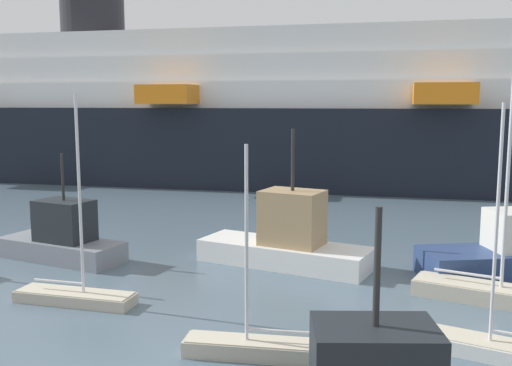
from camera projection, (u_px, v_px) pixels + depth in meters
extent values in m
cube|color=white|center=(502.00, 351.00, 16.23)|extent=(4.19, 2.30, 0.43)
cube|color=beige|center=(502.00, 343.00, 16.19)|extent=(4.01, 2.16, 0.04)
cylinder|color=silver|center=(497.00, 226.00, 15.89)|extent=(0.10, 0.10, 6.70)
cube|color=#BCB29E|center=(488.00, 294.00, 20.85)|extent=(5.40, 2.95, 0.57)
cube|color=beige|center=(489.00, 286.00, 20.81)|extent=(5.17, 2.77, 0.04)
cylinder|color=silver|center=(509.00, 162.00, 19.98)|extent=(0.12, 0.12, 9.03)
cylinder|color=silver|center=(467.00, 274.00, 21.14)|extent=(2.26, 0.79, 0.10)
cube|color=#BCB29E|center=(259.00, 349.00, 16.32)|extent=(4.31, 1.17, 0.46)
cube|color=beige|center=(259.00, 341.00, 16.29)|extent=(4.14, 1.09, 0.04)
cylinder|color=silver|center=(247.00, 245.00, 15.96)|extent=(0.10, 0.10, 5.56)
cylinder|color=silver|center=(281.00, 331.00, 16.14)|extent=(1.92, 0.18, 0.08)
cube|color=#BCB29E|center=(75.00, 298.00, 20.71)|extent=(4.46, 1.30, 0.39)
cube|color=beige|center=(75.00, 292.00, 20.68)|extent=(4.28, 1.21, 0.04)
cylinder|color=silver|center=(80.00, 196.00, 20.11)|extent=(0.11, 0.11, 7.02)
cylinder|color=silver|center=(59.00, 282.00, 20.80)|extent=(1.99, 0.16, 0.08)
cube|color=navy|center=(511.00, 263.00, 23.87)|extent=(7.80, 4.84, 1.12)
cube|color=gray|center=(61.00, 250.00, 26.43)|extent=(6.36, 3.52, 0.91)
cube|color=#1E2328|center=(65.00, 220.00, 26.11)|extent=(2.79, 2.17, 1.85)
cylinder|color=#262626|center=(63.00, 177.00, 25.83)|extent=(0.12, 0.12, 2.11)
cube|color=white|center=(284.00, 254.00, 25.57)|extent=(7.98, 4.36, 0.96)
cube|color=#A3845B|center=(292.00, 218.00, 25.16)|extent=(2.97, 2.48, 2.38)
cylinder|color=#262626|center=(293.00, 160.00, 24.81)|extent=(0.15, 0.15, 2.66)
cube|color=#1E2328|center=(374.00, 366.00, 11.75)|extent=(2.81, 2.17, 1.70)
cylinder|color=#262626|center=(377.00, 267.00, 11.46)|extent=(0.14, 0.14, 2.43)
cube|color=black|center=(313.00, 144.00, 53.04)|extent=(120.89, 18.15, 6.64)
cube|color=white|center=(314.00, 95.00, 52.42)|extent=(111.21, 16.02, 2.17)
cube|color=white|center=(314.00, 71.00, 52.12)|extent=(104.54, 15.06, 2.17)
cube|color=white|center=(315.00, 46.00, 51.82)|extent=(97.87, 14.10, 2.17)
cube|color=orange|center=(168.00, 94.00, 46.33)|extent=(4.38, 3.42, 1.52)
cube|color=orange|center=(444.00, 94.00, 41.57)|extent=(4.38, 3.42, 1.52)
cylinder|color=black|center=(92.00, 8.00, 56.15)|extent=(6.08, 6.08, 6.04)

